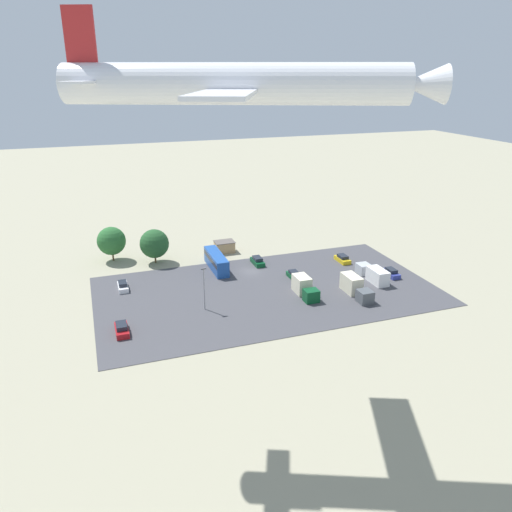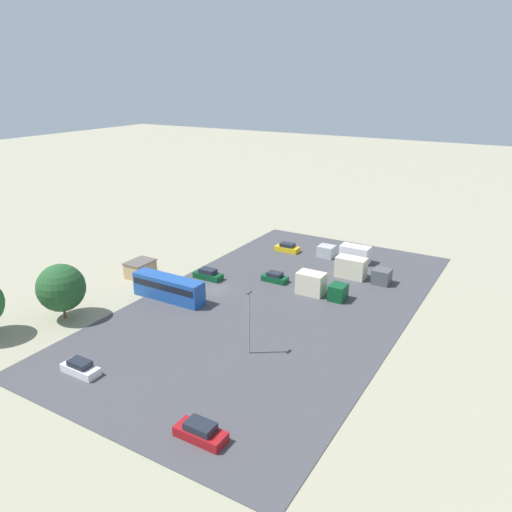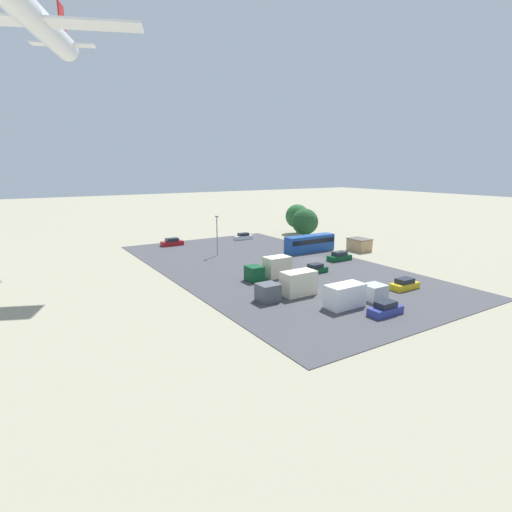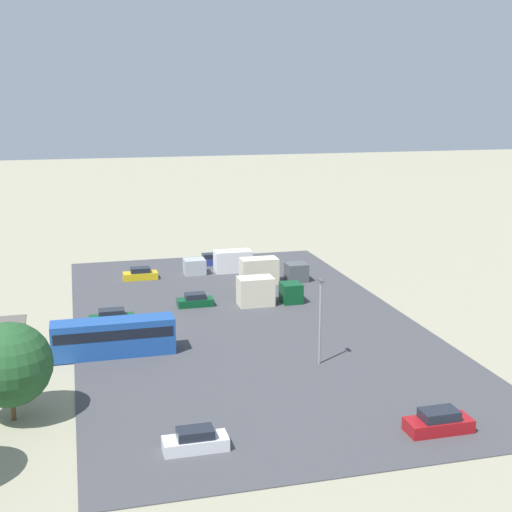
% 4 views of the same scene
% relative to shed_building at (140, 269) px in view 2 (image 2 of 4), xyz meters
% --- Properties ---
extents(ground_plane, '(400.00, 400.00, 0.00)m').
position_rel_shed_building_xyz_m(ground_plane, '(-1.77, 13.14, -1.29)').
color(ground_plane, gray).
extents(parking_lot_surface, '(63.00, 34.83, 0.08)m').
position_rel_shed_building_xyz_m(parking_lot_surface, '(-1.77, 23.37, -1.25)').
color(parking_lot_surface, '#424247').
rests_on(parking_lot_surface, ground).
extents(shed_building, '(4.46, 3.42, 2.56)m').
position_rel_shed_building_xyz_m(shed_building, '(0.00, 0.00, 0.00)').
color(shed_building, tan).
rests_on(shed_building, ground).
extents(bus, '(2.58, 11.09, 3.36)m').
position_rel_shed_building_xyz_m(bus, '(4.44, 9.54, 0.60)').
color(bus, '#1E4C9E').
rests_on(bus, ground).
extents(parked_car_0, '(1.84, 4.00, 1.47)m').
position_rel_shed_building_xyz_m(parked_car_0, '(-8.93, 19.38, -0.59)').
color(parked_car_0, '#0C4723').
rests_on(parked_car_0, ground).
extents(parked_car_1, '(1.99, 4.73, 1.64)m').
position_rel_shed_building_xyz_m(parked_car_1, '(25.58, 30.87, -0.53)').
color(parked_car_1, maroon).
rests_on(parked_car_1, ground).
extents(parked_car_2, '(1.89, 4.65, 1.64)m').
position_rel_shed_building_xyz_m(parked_car_2, '(-4.54, 9.87, -0.52)').
color(parked_car_2, '#0C4723').
rests_on(parked_car_2, ground).
extents(parked_car_3, '(1.82, 4.35, 1.60)m').
position_rel_shed_building_xyz_m(parked_car_3, '(-27.86, 24.88, -0.54)').
color(parked_car_3, navy).
rests_on(parked_car_3, ground).
extents(parked_car_4, '(1.95, 4.37, 1.53)m').
position_rel_shed_building_xyz_m(parked_car_4, '(-22.46, 14.54, -0.57)').
color(parked_car_4, gold).
rests_on(parked_car_4, ground).
extents(parked_car_5, '(1.76, 4.39, 1.53)m').
position_rel_shed_building_xyz_m(parked_car_5, '(23.89, 13.72, -0.57)').
color(parked_car_5, silver).
rests_on(parked_car_5, ground).
extents(parked_truck_0, '(2.48, 8.57, 3.25)m').
position_rel_shed_building_xyz_m(parked_truck_0, '(-16.53, 30.22, 0.28)').
color(parked_truck_0, '#4C5156').
rests_on(parked_truck_0, ground).
extents(parked_truck_1, '(2.56, 7.28, 3.21)m').
position_rel_shed_building_xyz_m(parked_truck_1, '(-7.61, 27.25, 0.26)').
color(parked_truck_1, '#0C4723').
rests_on(parked_truck_1, ground).
extents(parked_truck_2, '(2.50, 9.06, 2.86)m').
position_rel_shed_building_xyz_m(parked_truck_2, '(-23.36, 25.52, 0.10)').
color(parked_truck_2, '#ADB2B7').
rests_on(parked_truck_2, ground).
extents(tree_apron_mid, '(6.21, 6.21, 7.44)m').
position_rel_shed_building_xyz_m(tree_apron_mid, '(15.92, 1.54, 3.04)').
color(tree_apron_mid, brown).
rests_on(tree_apron_mid, ground).
extents(light_pole_lot_centre, '(0.90, 0.28, 7.71)m').
position_rel_shed_building_xyz_m(light_pole_lot_centre, '(11.19, 27.03, 3.07)').
color(light_pole_lot_centre, gray).
rests_on(light_pole_lot_centre, ground).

